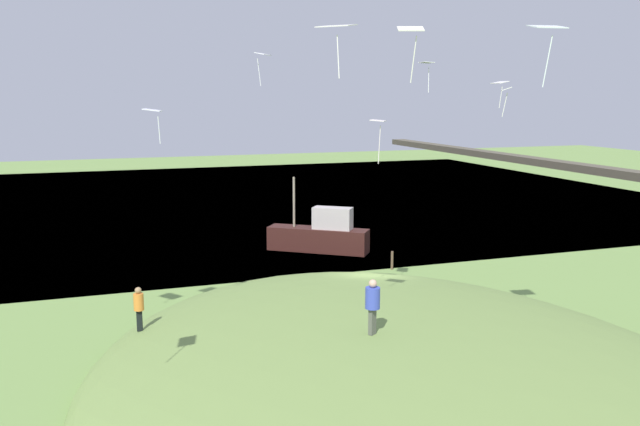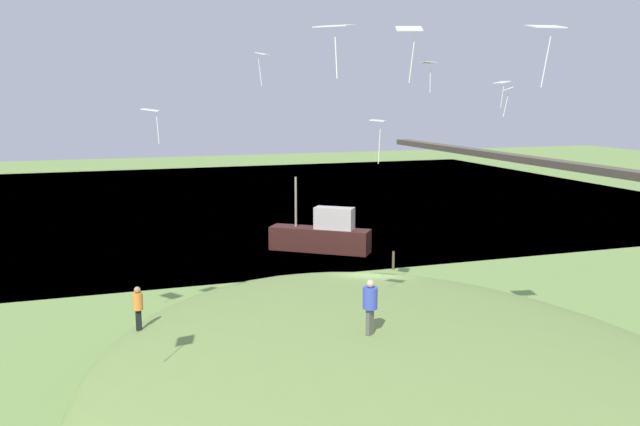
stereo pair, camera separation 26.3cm
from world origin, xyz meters
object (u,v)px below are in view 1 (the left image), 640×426
boat_on_lake (321,235)px  person_walking_path (139,303)px  kite_5 (153,112)px  kite_1 (427,64)px  mooring_post (392,260)px  kite_6 (262,56)px  kite_2 (378,123)px  person_on_hilltop (373,300)px  kite_8 (336,28)px  kite_4 (547,30)px  kite_0 (506,91)px  kite_3 (500,84)px  kite_9 (411,32)px

boat_on_lake → person_walking_path: boat_on_lake is taller
person_walking_path → kite_5: bearing=145.1°
kite_1 → person_walking_path: bearing=-62.3°
person_walking_path → mooring_post: bearing=-137.3°
kite_6 → kite_2: bearing=28.8°
person_on_hilltop → person_walking_path: size_ratio=1.08×
kite_8 → person_on_hilltop: bearing=18.5°
kite_4 → kite_6: 15.24m
kite_2 → person_walking_path: bearing=-80.6°
kite_4 → kite_6: size_ratio=1.20×
kite_0 → kite_3: bearing=156.2°
person_walking_path → kite_2: size_ratio=0.90×
kite_3 → kite_4: (11.02, -5.85, 1.39)m
kite_1 → mooring_post: kite_1 is taller
kite_4 → mooring_post: bearing=172.5°
person_walking_path → kite_2: (-1.67, 10.12, 6.28)m
kite_3 → mooring_post: (-3.69, -3.91, -9.49)m
kite_6 → kite_8: bearing=-3.1°
person_walking_path → kite_8: 11.97m
kite_2 → kite_3: kite_3 is taller
person_walking_path → kite_5: (0.77, 0.72, 6.88)m
kite_8 → kite_2: bearing=144.7°
kite_5 → kite_6: kite_6 is taller
kite_1 → kite_4: 15.25m
kite_9 → mooring_post: 17.27m
kite_3 → kite_5: kite_3 is taller
person_walking_path → mooring_post: size_ratio=1.63×
boat_on_lake → kite_4: (20.12, 0.33, 10.39)m
boat_on_lake → kite_1: kite_1 is taller
boat_on_lake → person_on_hilltop: bearing=-68.2°
kite_0 → kite_6: 11.67m
person_walking_path → kite_6: (-7.81, 6.74, 9.30)m
kite_3 → kite_9: bearing=-47.2°
boat_on_lake → kite_0: size_ratio=4.17×
person_walking_path → kite_1: 20.08m
kite_5 → kite_9: size_ratio=0.65×
kite_0 → mooring_post: bearing=-148.8°
mooring_post → boat_on_lake: bearing=-157.3°
boat_on_lake → kite_8: (17.69, -5.66, 10.48)m
kite_1 → kite_0: bearing=14.3°
kite_3 → kite_6: bearing=-106.2°
boat_on_lake → kite_9: size_ratio=3.19×
kite_1 → kite_2: bearing=-40.9°
kite_4 → kite_6: (-14.27, -5.34, -0.10)m
kite_3 → kite_8: 14.70m
kite_2 → kite_8: bearing=-35.3°
kite_1 → kite_9: kite_9 is taller
kite_0 → kite_9: kite_9 is taller
kite_9 → kite_8: bearing=-89.7°
person_on_hilltop → kite_1: size_ratio=1.10×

